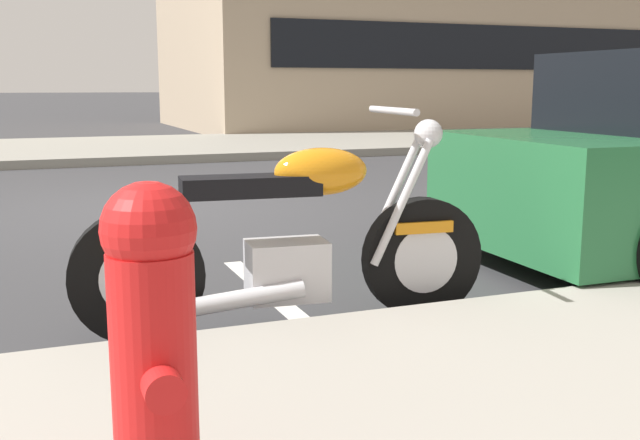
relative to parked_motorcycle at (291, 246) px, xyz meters
name	(u,v)px	position (x,y,z in m)	size (l,w,h in m)	color
ground_plane	(167,208)	(0.09, 4.11, -0.43)	(260.00, 260.00, 0.00)	#333335
sidewalk_far_curb	(615,134)	(12.09, 10.90, -0.36)	(120.00, 5.00, 0.14)	gray
parking_stall_stripe	(282,304)	(0.09, 0.42, -0.43)	(0.12, 2.20, 0.01)	silver
parked_motorcycle	(291,246)	(0.00, 0.00, 0.00)	(2.13, 0.62, 1.12)	black
fire_hydrant	(153,339)	(-0.95, -1.65, 0.16)	(0.24, 0.36, 0.86)	red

